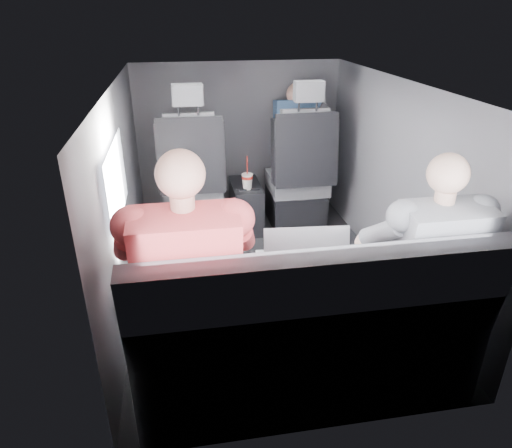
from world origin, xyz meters
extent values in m
plane|color=black|center=(0.00, 0.00, 0.00)|extent=(2.60, 2.60, 0.00)
plane|color=#B2B2AD|center=(0.00, 0.00, 1.35)|extent=(2.60, 2.60, 0.00)
cube|color=#56565B|center=(-0.90, 0.00, 0.68)|extent=(0.02, 2.60, 1.35)
cube|color=#56565B|center=(0.90, 0.00, 0.68)|extent=(0.02, 2.60, 1.35)
cube|color=#56565B|center=(0.00, 1.30, 0.68)|extent=(1.80, 0.02, 1.35)
cube|color=#56565B|center=(0.00, -1.30, 0.68)|extent=(1.80, 0.02, 1.35)
cube|color=white|center=(-0.88, -0.30, 0.90)|extent=(0.02, 0.75, 0.42)
cube|color=black|center=(0.45, 0.67, 0.80)|extent=(0.35, 0.11, 0.59)
cube|color=black|center=(-0.45, 0.92, 0.15)|extent=(0.46, 0.48, 0.30)
cube|color=slate|center=(-0.45, 0.90, 0.38)|extent=(0.48, 0.46, 0.14)
cube|color=slate|center=(-0.45, 0.70, 0.75)|extent=(0.38, 0.18, 0.61)
cube|color=black|center=(-0.67, 0.70, 0.72)|extent=(0.08, 0.21, 0.53)
cube|color=black|center=(-0.23, 0.70, 0.72)|extent=(0.08, 0.21, 0.53)
cube|color=black|center=(-0.45, 0.64, 0.74)|extent=(0.50, 0.11, 0.58)
cube|color=slate|center=(-0.45, 0.66, 1.19)|extent=(0.22, 0.10, 0.15)
cube|color=black|center=(0.45, 0.92, 0.15)|extent=(0.46, 0.48, 0.30)
cube|color=slate|center=(0.45, 0.90, 0.38)|extent=(0.48, 0.46, 0.14)
cube|color=slate|center=(0.45, 0.70, 0.75)|extent=(0.38, 0.18, 0.61)
cube|color=black|center=(0.23, 0.70, 0.72)|extent=(0.08, 0.21, 0.53)
cube|color=black|center=(0.67, 0.70, 0.72)|extent=(0.08, 0.21, 0.53)
cube|color=black|center=(0.45, 0.64, 0.74)|extent=(0.50, 0.11, 0.58)
cube|color=slate|center=(0.45, 0.66, 1.19)|extent=(0.22, 0.10, 0.15)
cube|color=black|center=(0.00, 0.88, 0.20)|extent=(0.24, 0.48, 0.40)
cylinder|color=black|center=(-0.05, 0.76, 0.41)|extent=(0.09, 0.09, 0.01)
cylinder|color=black|center=(0.06, 0.76, 0.41)|extent=(0.09, 0.09, 0.01)
cube|color=slate|center=(0.00, -1.02, 0.23)|extent=(1.60, 0.50, 0.45)
cube|color=slate|center=(0.00, -1.25, 0.68)|extent=(1.60, 0.17, 0.47)
cylinder|color=red|center=(-0.01, 0.77, 0.50)|extent=(0.09, 0.09, 0.02)
cylinder|color=white|center=(-0.01, 0.77, 0.52)|extent=(0.09, 0.09, 0.01)
cylinder|color=red|center=(-0.01, 0.77, 0.61)|extent=(0.01, 0.01, 0.15)
cube|color=white|center=(-0.54, -0.78, 0.59)|extent=(0.41, 0.37, 0.02)
cube|color=silver|center=(-0.54, -0.79, 0.60)|extent=(0.30, 0.25, 0.00)
cube|color=white|center=(-0.54, -0.70, 0.60)|extent=(0.11, 0.09, 0.00)
cube|color=white|center=(-0.54, -0.93, 0.71)|extent=(0.32, 0.22, 0.23)
cube|color=silver|center=(-0.54, -0.92, 0.71)|extent=(0.28, 0.19, 0.20)
cube|color=#BCBCC1|center=(0.01, -0.79, 0.59)|extent=(0.42, 0.31, 0.02)
cube|color=silver|center=(0.01, -0.80, 0.60)|extent=(0.34, 0.18, 0.00)
cube|color=#BCBCC1|center=(0.01, -0.71, 0.60)|extent=(0.12, 0.07, 0.00)
cube|color=#BCBCC1|center=(0.01, -0.96, 0.73)|extent=(0.40, 0.11, 0.26)
cube|color=silver|center=(0.01, -0.95, 0.73)|extent=(0.35, 0.09, 0.22)
cube|color=black|center=(0.62, -0.70, 0.59)|extent=(0.38, 0.30, 0.02)
cube|color=black|center=(0.62, -0.72, 0.60)|extent=(0.30, 0.18, 0.00)
cube|color=black|center=(0.62, -0.63, 0.60)|extent=(0.11, 0.07, 0.00)
cube|color=black|center=(0.62, -0.85, 0.71)|extent=(0.34, 0.13, 0.22)
cube|color=silver|center=(0.62, -0.84, 0.71)|extent=(0.30, 0.11, 0.19)
cube|color=#37363C|center=(-0.65, -0.90, 0.52)|extent=(0.16, 0.47, 0.14)
cube|color=#37363C|center=(-0.42, -0.90, 0.52)|extent=(0.16, 0.47, 0.14)
cube|color=#37363C|center=(-0.65, -0.66, 0.23)|extent=(0.14, 0.14, 0.45)
cube|color=#37363C|center=(-0.42, -0.66, 0.23)|extent=(0.14, 0.14, 0.45)
cube|color=#C2404B|center=(-0.54, -1.10, 0.78)|extent=(0.42, 0.29, 0.57)
sphere|color=#D79D86|center=(-0.54, -1.07, 1.19)|extent=(0.19, 0.19, 0.19)
cylinder|color=#D79D86|center=(-0.75, -0.82, 0.68)|extent=(0.12, 0.29, 0.13)
cylinder|color=#D79D86|center=(-0.32, -0.82, 0.68)|extent=(0.12, 0.29, 0.13)
cube|color=#334D71|center=(0.46, -0.90, 0.51)|extent=(0.15, 0.43, 0.13)
cube|color=#334D71|center=(0.67, -0.90, 0.51)|extent=(0.15, 0.43, 0.13)
cube|color=#334D71|center=(0.46, -0.68, 0.23)|extent=(0.13, 0.13, 0.45)
cube|color=#334D71|center=(0.67, -0.68, 0.23)|extent=(0.13, 0.13, 0.45)
cube|color=slate|center=(0.57, -1.10, 0.75)|extent=(0.39, 0.26, 0.53)
sphere|color=#D5AA91|center=(0.57, -1.07, 1.13)|extent=(0.17, 0.17, 0.17)
cylinder|color=#D5AA91|center=(0.37, -0.82, 0.66)|extent=(0.11, 0.27, 0.12)
cylinder|color=#D5AA91|center=(0.76, -0.82, 0.66)|extent=(0.11, 0.27, 0.12)
cube|color=#334D71|center=(0.48, 1.08, 0.78)|extent=(0.38, 0.25, 0.56)
sphere|color=#D79D86|center=(0.48, 1.10, 1.10)|extent=(0.19, 0.19, 0.19)
cube|color=#334D71|center=(0.48, 1.14, 0.49)|extent=(0.33, 0.38, 0.12)
camera|label=1|loc=(-0.53, -2.72, 1.76)|focal=32.00mm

